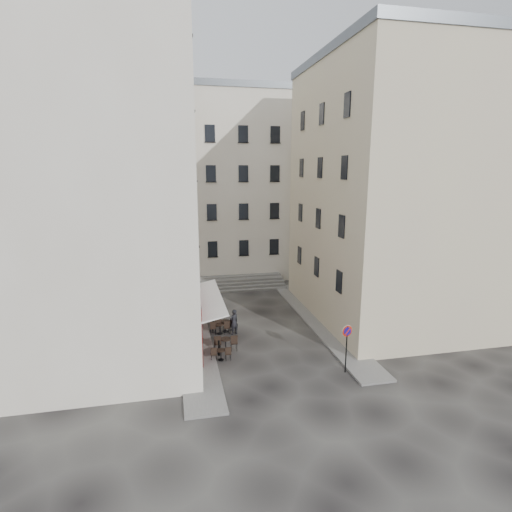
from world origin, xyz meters
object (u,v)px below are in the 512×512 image
object	(u,v)px
bistro_table_b	(226,343)
pedestrian	(234,322)
bistro_table_a	(221,354)
no_parking_sign	(347,340)

from	to	relation	value
bistro_table_b	pedestrian	bearing A→B (deg)	69.39
bistro_table_a	pedestrian	world-z (taller)	pedestrian
bistro_table_b	no_parking_sign	bearing A→B (deg)	-33.39
no_parking_sign	pedestrian	world-z (taller)	no_parking_sign
bistro_table_a	bistro_table_b	size ratio (longest dim) A/B	0.84
bistro_table_a	pedestrian	size ratio (longest dim) A/B	0.67
no_parking_sign	bistro_table_a	world-z (taller)	no_parking_sign
bistro_table_a	bistro_table_b	xyz separation A→B (m)	(0.44, 1.20, 0.08)
no_parking_sign	bistro_table_a	distance (m)	7.24
no_parking_sign	pedestrian	size ratio (longest dim) A/B	1.55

